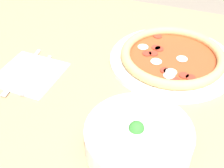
# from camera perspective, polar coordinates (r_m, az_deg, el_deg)

# --- Properties ---
(dining_table) EXTENTS (1.33, 0.96, 0.75)m
(dining_table) POSITION_cam_1_polar(r_m,az_deg,el_deg) (0.90, -0.17, -3.61)
(dining_table) COLOR tan
(dining_table) RESTS_ON ground_plane
(pizza) EXTENTS (0.36, 0.36, 0.04)m
(pizza) POSITION_cam_1_polar(r_m,az_deg,el_deg) (0.90, 10.96, 4.82)
(pizza) COLOR white
(pizza) RESTS_ON dining_table
(bowl) EXTENTS (0.22, 0.22, 0.08)m
(bowl) POSITION_cam_1_polar(r_m,az_deg,el_deg) (0.65, 4.88, -9.75)
(bowl) COLOR white
(bowl) RESTS_ON dining_table
(napkin) EXTENTS (0.17, 0.17, 0.00)m
(napkin) POSITION_cam_1_polar(r_m,az_deg,el_deg) (0.88, -14.84, 1.85)
(napkin) COLOR white
(napkin) RESTS_ON dining_table
(fork) EXTENTS (0.03, 0.18, 0.00)m
(fork) POSITION_cam_1_polar(r_m,az_deg,el_deg) (0.87, -13.47, 1.79)
(fork) COLOR silver
(fork) RESTS_ON napkin
(knife) EXTENTS (0.03, 0.21, 0.01)m
(knife) POSITION_cam_1_polar(r_m,az_deg,el_deg) (0.90, -15.72, 2.66)
(knife) COLOR silver
(knife) RESTS_ON napkin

